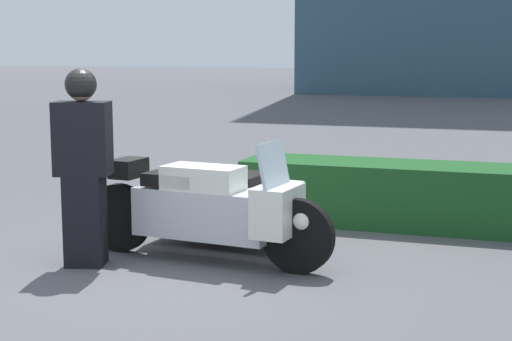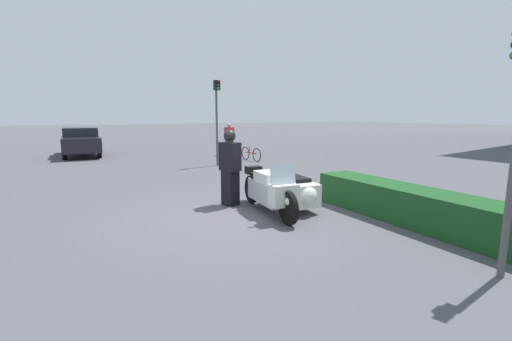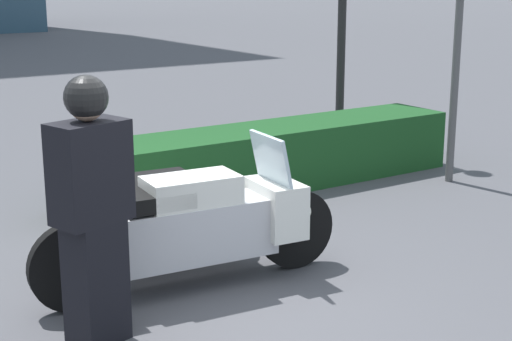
% 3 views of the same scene
% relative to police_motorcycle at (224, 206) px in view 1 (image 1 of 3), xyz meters
% --- Properties ---
extents(ground_plane, '(160.00, 160.00, 0.00)m').
position_rel_police_motorcycle_xyz_m(ground_plane, '(-0.31, -0.73, -0.47)').
color(ground_plane, '#4C4C51').
extents(police_motorcycle, '(2.54, 1.43, 1.16)m').
position_rel_police_motorcycle_xyz_m(police_motorcycle, '(0.00, 0.00, 0.00)').
color(police_motorcycle, black).
rests_on(police_motorcycle, ground).
extents(officer_rider, '(0.55, 0.42, 1.80)m').
position_rel_police_motorcycle_xyz_m(officer_rider, '(-1.05, -0.81, 0.48)').
color(officer_rider, black).
rests_on(officer_rider, ground).
extents(hedge_bush_curbside, '(4.87, 0.88, 0.71)m').
position_rel_police_motorcycle_xyz_m(hedge_bush_curbside, '(2.09, 1.77, -0.12)').
color(hedge_bush_curbside, '#19471E').
rests_on(hedge_bush_curbside, ground).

